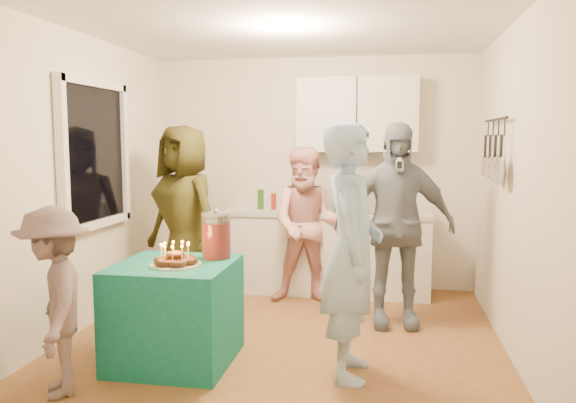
% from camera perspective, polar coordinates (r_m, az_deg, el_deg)
% --- Properties ---
extents(floor, '(4.00, 4.00, 0.00)m').
position_cam_1_polar(floor, '(4.76, -0.77, -14.37)').
color(floor, brown).
rests_on(floor, ground).
extents(ceiling, '(4.00, 4.00, 0.00)m').
position_cam_1_polar(ceiling, '(4.55, -0.82, 17.98)').
color(ceiling, white).
rests_on(ceiling, floor).
extents(back_wall, '(3.60, 3.60, 0.00)m').
position_cam_1_polar(back_wall, '(6.44, 2.61, 2.90)').
color(back_wall, silver).
rests_on(back_wall, floor).
extents(left_wall, '(4.00, 4.00, 0.00)m').
position_cam_1_polar(left_wall, '(5.13, -20.97, 1.64)').
color(left_wall, silver).
rests_on(left_wall, floor).
extents(right_wall, '(4.00, 4.00, 0.00)m').
position_cam_1_polar(right_wall, '(4.49, 22.39, 0.98)').
color(right_wall, silver).
rests_on(right_wall, floor).
extents(window_night, '(0.04, 1.00, 1.20)m').
position_cam_1_polar(window_night, '(5.36, -19.14, 4.57)').
color(window_night, black).
rests_on(window_night, left_wall).
extents(counter, '(2.20, 0.58, 0.86)m').
position_cam_1_polar(counter, '(6.23, 4.03, -5.29)').
color(counter, white).
rests_on(counter, floor).
extents(countertop, '(2.24, 0.62, 0.05)m').
position_cam_1_polar(countertop, '(6.16, 4.06, -1.14)').
color(countertop, beige).
rests_on(countertop, counter).
extents(upper_cabinet, '(1.30, 0.30, 0.80)m').
position_cam_1_polar(upper_cabinet, '(6.24, 7.06, 8.73)').
color(upper_cabinet, white).
rests_on(upper_cabinet, back_wall).
extents(pot_rack, '(0.12, 1.00, 0.60)m').
position_cam_1_polar(pot_rack, '(5.15, 20.02, 5.03)').
color(pot_rack, black).
rests_on(pot_rack, right_wall).
extents(microwave, '(0.59, 0.44, 0.31)m').
position_cam_1_polar(microwave, '(6.11, 7.47, 0.44)').
color(microwave, white).
rests_on(microwave, countertop).
extents(party_table, '(0.85, 0.85, 0.76)m').
position_cam_1_polar(party_table, '(4.40, -11.39, -11.02)').
color(party_table, '#106B55').
rests_on(party_table, floor).
extents(donut_cake, '(0.38, 0.38, 0.18)m').
position_cam_1_polar(donut_cake, '(4.20, -11.37, -5.20)').
color(donut_cake, '#381C0C').
rests_on(donut_cake, party_table).
extents(punch_jar, '(0.22, 0.22, 0.34)m').
position_cam_1_polar(punch_jar, '(4.40, -7.29, -3.55)').
color(punch_jar, red).
rests_on(punch_jar, party_table).
extents(man_birthday, '(0.46, 0.68, 1.80)m').
position_cam_1_polar(man_birthday, '(3.97, 6.48, -5.03)').
color(man_birthday, '#A0C6E9').
rests_on(man_birthday, floor).
extents(woman_back_left, '(1.06, 0.96, 1.82)m').
position_cam_1_polar(woman_back_left, '(5.74, -10.50, -1.49)').
color(woman_back_left, brown).
rests_on(woman_back_left, floor).
extents(woman_back_center, '(0.82, 0.66, 1.61)m').
position_cam_1_polar(woman_back_center, '(5.76, 2.06, -2.47)').
color(woman_back_center, '#EA7A7A').
rests_on(woman_back_center, floor).
extents(woman_back_right, '(1.13, 0.59, 1.83)m').
position_cam_1_polar(woman_back_right, '(5.12, 10.73, -2.38)').
color(woman_back_right, black).
rests_on(woman_back_right, floor).
extents(child_near_left, '(0.83, 0.93, 1.25)m').
position_cam_1_polar(child_near_left, '(4.02, -22.68, -9.37)').
color(child_near_left, '#584747').
rests_on(child_near_left, floor).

